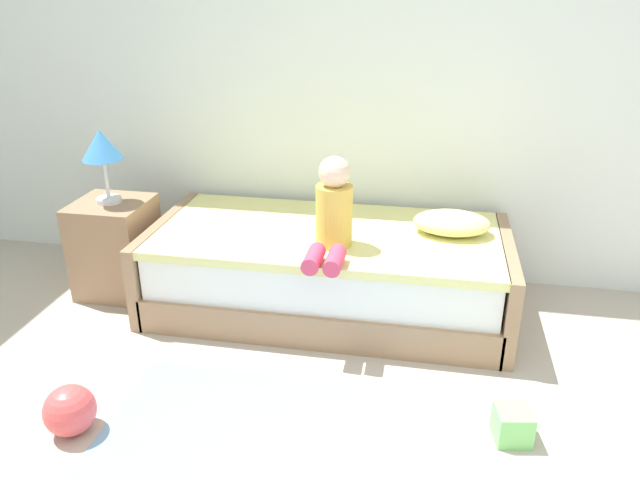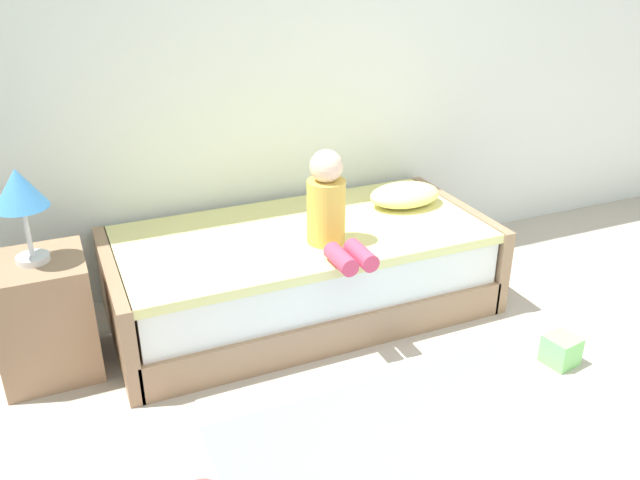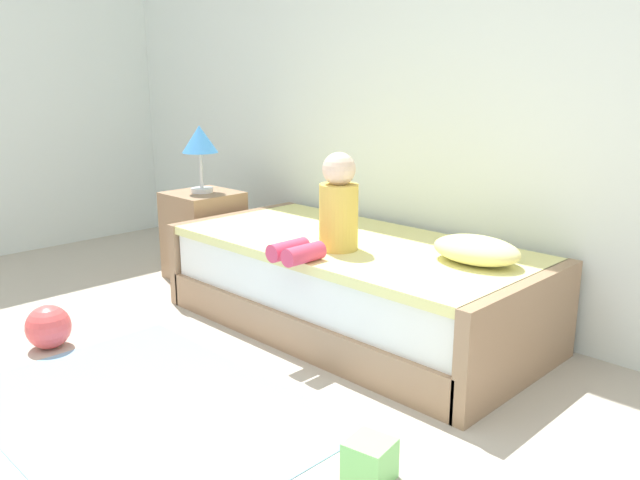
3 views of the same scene
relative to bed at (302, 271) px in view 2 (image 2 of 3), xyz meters
The scene contains 8 objects.
wall_rear 1.48m from the bed, 44.00° to the left, with size 7.20×0.10×2.90m, color silver.
bed is the anchor object (origin of this frame).
nightstand 1.35m from the bed, behind, with size 0.44×0.44×0.60m, color #997556.
table_lamp 1.52m from the bed, behind, with size 0.24×0.24×0.45m.
child_figure 0.52m from the bed, 74.16° to the right, with size 0.20×0.51×0.50m.
pillow 0.78m from the bed, ahead, with size 0.44×0.30×0.13m, color #F2E58C.
area_rug 1.32m from the bed, 89.95° to the right, with size 1.60×1.10×0.01m, color #7AA8CC.
toy_block 1.42m from the bed, 45.29° to the right, with size 0.15×0.15×0.15m, color #7FD872.
Camera 2 is at (-1.83, -1.01, 1.96)m, focal length 36.50 mm.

